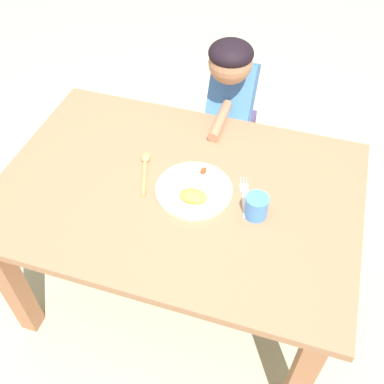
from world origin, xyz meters
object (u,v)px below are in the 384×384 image
object	(u,v)px
plate	(194,191)
person	(230,121)
fork	(244,197)
drinking_cup	(256,207)
spoon	(145,168)

from	to	relation	value
plate	person	size ratio (longest dim) A/B	0.28
person	fork	bearing A→B (deg)	108.11
plate	fork	size ratio (longest dim) A/B	1.45
plate	drinking_cup	xyz separation A→B (m)	(0.23, -0.03, 0.03)
fork	spoon	bearing A→B (deg)	70.39
fork	person	size ratio (longest dim) A/B	0.19
spoon	person	bearing A→B (deg)	-39.20
spoon	person	world-z (taller)	person
plate	spoon	distance (m)	0.22
plate	spoon	size ratio (longest dim) A/B	1.32
spoon	plate	bearing A→B (deg)	-125.61
drinking_cup	spoon	bearing A→B (deg)	168.00
fork	person	world-z (taller)	person
drinking_cup	fork	bearing A→B (deg)	129.16
drinking_cup	plate	bearing A→B (deg)	172.12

